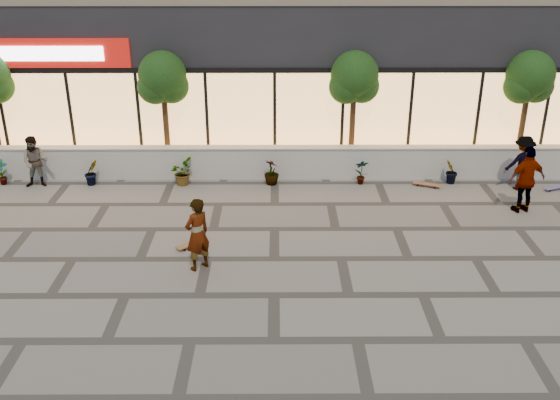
{
  "coord_description": "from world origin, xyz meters",
  "views": [
    {
      "loc": [
        0.07,
        -11.65,
        7.39
      ],
      "look_at": [
        0.14,
        2.23,
        1.3
      ],
      "focal_mm": 40.0,
      "sensor_mm": 36.0,
      "label": 1
    }
  ],
  "objects_px": {
    "tree_mideast": "(354,80)",
    "skateboard_center": "(191,244)",
    "skateboard_right_near": "(427,184)",
    "skateboard_right_far": "(554,188)",
    "skater_center": "(197,234)",
    "skater_left": "(35,162)",
    "skater_right_near": "(526,180)",
    "tree_east": "(530,80)",
    "tree_midwest": "(163,81)",
    "skater_right_far": "(522,163)"
  },
  "relations": [
    {
      "from": "skater_right_near",
      "to": "tree_east",
      "type": "bearing_deg",
      "value": -121.83
    },
    {
      "from": "tree_east",
      "to": "skater_center",
      "type": "height_order",
      "value": "tree_east"
    },
    {
      "from": "tree_midwest",
      "to": "skateboard_right_near",
      "type": "height_order",
      "value": "tree_midwest"
    },
    {
      "from": "tree_east",
      "to": "tree_mideast",
      "type": "bearing_deg",
      "value": 180.0
    },
    {
      "from": "tree_midwest",
      "to": "skateboard_center",
      "type": "relative_size",
      "value": 5.17
    },
    {
      "from": "skater_right_near",
      "to": "skateboard_right_near",
      "type": "xyz_separation_m",
      "value": [
        -2.29,
        1.83,
        -0.88
      ]
    },
    {
      "from": "tree_east",
      "to": "skateboard_center",
      "type": "height_order",
      "value": "tree_east"
    },
    {
      "from": "tree_east",
      "to": "skater_left",
      "type": "height_order",
      "value": "tree_east"
    },
    {
      "from": "skater_right_far",
      "to": "skateboard_right_far",
      "type": "height_order",
      "value": "skater_right_far"
    },
    {
      "from": "skateboard_right_near",
      "to": "skateboard_center",
      "type": "bearing_deg",
      "value": -127.64
    },
    {
      "from": "skater_center",
      "to": "skateboard_right_near",
      "type": "distance_m",
      "value": 8.23
    },
    {
      "from": "tree_mideast",
      "to": "skateboard_center",
      "type": "height_order",
      "value": "tree_mideast"
    },
    {
      "from": "skater_right_near",
      "to": "skater_right_far",
      "type": "distance_m",
      "value": 1.73
    },
    {
      "from": "tree_east",
      "to": "skater_right_far",
      "type": "bearing_deg",
      "value": -106.42
    },
    {
      "from": "skateboard_center",
      "to": "skateboard_right_far",
      "type": "height_order",
      "value": "skateboard_center"
    },
    {
      "from": "skater_right_near",
      "to": "skateboard_center",
      "type": "bearing_deg",
      "value": -2.16
    },
    {
      "from": "skater_center",
      "to": "skater_right_near",
      "type": "distance_m",
      "value": 9.33
    },
    {
      "from": "skateboard_right_far",
      "to": "skateboard_center",
      "type": "bearing_deg",
      "value": 177.27
    },
    {
      "from": "tree_midwest",
      "to": "skateboard_right_far",
      "type": "distance_m",
      "value": 12.54
    },
    {
      "from": "tree_mideast",
      "to": "skateboard_center",
      "type": "distance_m",
      "value": 7.67
    },
    {
      "from": "tree_mideast",
      "to": "skater_center",
      "type": "height_order",
      "value": "tree_mideast"
    },
    {
      "from": "tree_east",
      "to": "skater_right_near",
      "type": "distance_m",
      "value": 4.02
    },
    {
      "from": "skater_center",
      "to": "skateboard_right_near",
      "type": "relative_size",
      "value": 2.06
    },
    {
      "from": "tree_east",
      "to": "skater_right_near",
      "type": "relative_size",
      "value": 2.04
    },
    {
      "from": "tree_mideast",
      "to": "skateboard_center",
      "type": "relative_size",
      "value": 5.17
    },
    {
      "from": "skateboard_center",
      "to": "skateboard_right_near",
      "type": "xyz_separation_m",
      "value": [
        6.81,
        3.92,
        0.0
      ]
    },
    {
      "from": "skateboard_center",
      "to": "skater_right_near",
      "type": "bearing_deg",
      "value": -30.77
    },
    {
      "from": "tree_east",
      "to": "skater_left",
      "type": "bearing_deg",
      "value": -174.78
    },
    {
      "from": "skater_right_near",
      "to": "skateboard_right_far",
      "type": "relative_size",
      "value": 2.63
    },
    {
      "from": "tree_east",
      "to": "skateboard_right_far",
      "type": "relative_size",
      "value": 5.36
    },
    {
      "from": "skateboard_right_near",
      "to": "skateboard_right_far",
      "type": "relative_size",
      "value": 1.18
    },
    {
      "from": "skater_right_near",
      "to": "skater_right_far",
      "type": "relative_size",
      "value": 1.14
    },
    {
      "from": "skater_right_far",
      "to": "skateboard_right_near",
      "type": "bearing_deg",
      "value": -11.67
    },
    {
      "from": "skateboard_center",
      "to": "tree_east",
      "type": "bearing_deg",
      "value": -15.49
    },
    {
      "from": "skater_center",
      "to": "skateboard_center",
      "type": "height_order",
      "value": "skater_center"
    },
    {
      "from": "skater_right_near",
      "to": "skateboard_center",
      "type": "distance_m",
      "value": 9.37
    },
    {
      "from": "skateboard_right_near",
      "to": "skateboard_right_far",
      "type": "bearing_deg",
      "value": 18.25
    },
    {
      "from": "skater_left",
      "to": "skateboard_right_near",
      "type": "xyz_separation_m",
      "value": [
        12.04,
        -0.1,
        -0.72
      ]
    },
    {
      "from": "tree_midwest",
      "to": "skater_left",
      "type": "relative_size",
      "value": 2.43
    },
    {
      "from": "tree_mideast",
      "to": "skateboard_right_far",
      "type": "height_order",
      "value": "tree_mideast"
    },
    {
      "from": "skateboard_center",
      "to": "skateboard_right_near",
      "type": "bearing_deg",
      "value": -13.78
    },
    {
      "from": "tree_east",
      "to": "skater_right_far",
      "type": "relative_size",
      "value": 2.32
    },
    {
      "from": "skater_right_far",
      "to": "skateboard_center",
      "type": "distance_m",
      "value": 10.33
    },
    {
      "from": "tree_midwest",
      "to": "skateboard_right_near",
      "type": "distance_m",
      "value": 8.84
    },
    {
      "from": "skater_left",
      "to": "skateboard_right_far",
      "type": "height_order",
      "value": "skater_left"
    },
    {
      "from": "skater_left",
      "to": "skateboard_right_far",
      "type": "bearing_deg",
      "value": -7.27
    },
    {
      "from": "tree_east",
      "to": "skater_right_far",
      "type": "distance_m",
      "value": 2.77
    },
    {
      "from": "tree_mideast",
      "to": "skater_left",
      "type": "distance_m",
      "value": 10.16
    },
    {
      "from": "skater_center",
      "to": "skateboard_center",
      "type": "xyz_separation_m",
      "value": [
        -0.32,
        1.08,
        -0.81
      ]
    },
    {
      "from": "skater_center",
      "to": "skater_right_near",
      "type": "bearing_deg",
      "value": 157.28
    }
  ]
}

